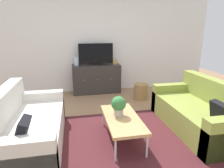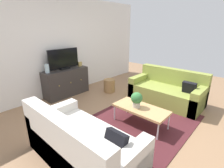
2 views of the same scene
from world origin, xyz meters
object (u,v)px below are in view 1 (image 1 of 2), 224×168
(couch_left_side, at_px, (24,129))
(couch_right_side, at_px, (201,113))
(mantel_clock, at_px, (115,62))
(potted_plant, at_px, (119,105))
(tv_console, at_px, (97,79))
(wicker_basket, at_px, (141,91))
(flat_screen_tv, at_px, (96,54))
(glass_vase, at_px, (76,61))
(coffee_table, at_px, (122,119))

(couch_left_side, relative_size, couch_right_side, 1.00)
(couch_left_side, height_order, mantel_clock, mantel_clock)
(potted_plant, xyz_separation_m, tv_console, (-0.06, 2.39, -0.17))
(couch_right_side, bearing_deg, potted_plant, -179.44)
(couch_right_side, relative_size, wicker_basket, 4.59)
(couch_right_side, distance_m, potted_plant, 1.50)
(couch_right_side, xyz_separation_m, potted_plant, (-1.47, -0.01, 0.27))
(flat_screen_tv, xyz_separation_m, glass_vase, (-0.52, -0.02, -0.17))
(coffee_table, distance_m, mantel_clock, 2.55)
(potted_plant, distance_m, glass_vase, 2.48)
(couch_left_side, relative_size, tv_console, 1.40)
(flat_screen_tv, relative_size, wicker_basket, 2.33)
(glass_vase, xyz_separation_m, mantel_clock, (1.04, 0.00, -0.05))
(couch_right_side, xyz_separation_m, tv_console, (-1.53, 2.37, 0.10))
(couch_left_side, xyz_separation_m, flat_screen_tv, (1.35, 2.39, 0.77))
(coffee_table, xyz_separation_m, tv_console, (-0.10, 2.47, 0.03))
(tv_console, height_order, flat_screen_tv, flat_screen_tv)
(couch_left_side, height_order, wicker_basket, couch_left_side)
(glass_vase, distance_m, mantel_clock, 1.04)
(coffee_table, height_order, glass_vase, glass_vase)
(glass_vase, relative_size, wicker_basket, 0.59)
(potted_plant, xyz_separation_m, mantel_clock, (0.46, 2.39, 0.28))
(couch_left_side, xyz_separation_m, wicker_basket, (2.36, 1.63, -0.09))
(couch_right_side, height_order, flat_screen_tv, flat_screen_tv)
(couch_left_side, xyz_separation_m, mantel_clock, (1.87, 2.37, 0.55))
(flat_screen_tv, bearing_deg, couch_left_side, -119.36)
(couch_left_side, height_order, coffee_table, couch_left_side)
(potted_plant, height_order, glass_vase, glass_vase)
(tv_console, bearing_deg, glass_vase, 180.00)
(wicker_basket, bearing_deg, glass_vase, 154.07)
(couch_right_side, relative_size, tv_console, 1.40)
(couch_right_side, height_order, mantel_clock, mantel_clock)
(coffee_table, bearing_deg, flat_screen_tv, 92.21)
(couch_left_side, bearing_deg, tv_console, 60.43)
(coffee_table, bearing_deg, glass_vase, 104.03)
(couch_right_side, relative_size, flat_screen_tv, 1.97)
(glass_vase, bearing_deg, wicker_basket, -25.93)
(potted_plant, height_order, wicker_basket, potted_plant)
(couch_right_side, distance_m, wicker_basket, 1.71)
(tv_console, relative_size, flat_screen_tv, 1.41)
(mantel_clock, bearing_deg, glass_vase, 180.00)
(potted_plant, bearing_deg, glass_vase, 103.59)
(couch_left_side, bearing_deg, couch_right_side, 0.00)
(coffee_table, distance_m, glass_vase, 2.60)
(couch_right_side, relative_size, glass_vase, 7.84)
(coffee_table, distance_m, flat_screen_tv, 2.59)
(tv_console, distance_m, mantel_clock, 0.69)
(couch_left_side, bearing_deg, mantel_clock, 51.80)
(coffee_table, relative_size, tv_console, 0.85)
(couch_left_side, distance_m, wicker_basket, 2.87)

